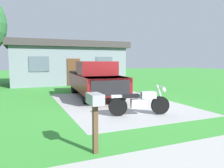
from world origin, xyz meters
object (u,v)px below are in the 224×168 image
object	(u,v)px
pickup_truck	(94,79)
mailbox	(95,107)
neighbor_house	(67,62)
motorcycle	(140,102)

from	to	relation	value
pickup_truck	mailbox	bearing A→B (deg)	-108.31
mailbox	neighbor_house	distance (m)	15.14
motorcycle	neighbor_house	distance (m)	12.57
neighbor_house	pickup_truck	bearing A→B (deg)	-91.19
motorcycle	pickup_truck	size ratio (longest dim) A/B	0.38
motorcycle	mailbox	bearing A→B (deg)	-135.77
pickup_truck	mailbox	distance (m)	7.31
motorcycle	pickup_truck	bearing A→B (deg)	92.40
pickup_truck	mailbox	size ratio (longest dim) A/B	4.57
mailbox	pickup_truck	bearing A→B (deg)	71.69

